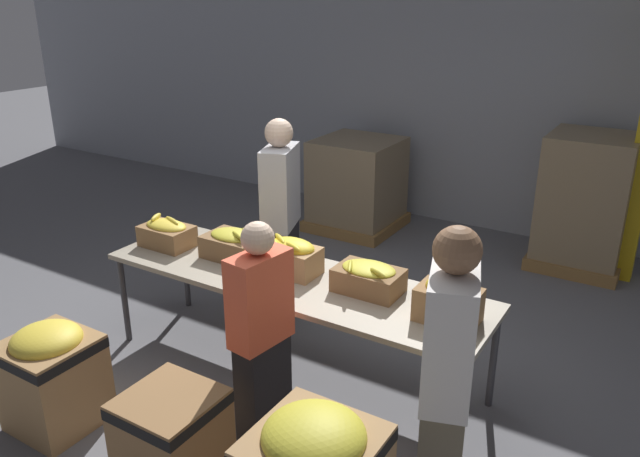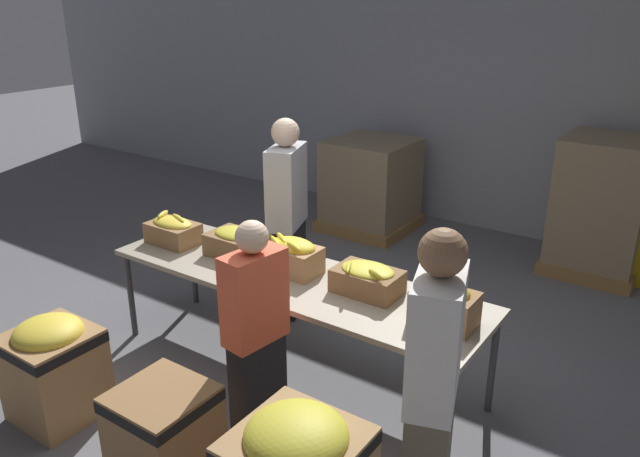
{
  "view_description": "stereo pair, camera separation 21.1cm",
  "coord_description": "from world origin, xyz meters",
  "views": [
    {
      "loc": [
        2.36,
        -3.42,
        2.78
      ],
      "look_at": [
        0.21,
        0.05,
        1.2
      ],
      "focal_mm": 35.0,
      "sensor_mm": 36.0,
      "label": 1
    },
    {
      "loc": [
        2.53,
        -3.31,
        2.78
      ],
      "look_at": [
        0.21,
        0.05,
        1.2
      ],
      "focal_mm": 35.0,
      "sensor_mm": 36.0,
      "label": 2
    }
  ],
  "objects": [
    {
      "name": "pallet_stack_1",
      "position": [
        -1.08,
        3.01,
        0.54
      ],
      "size": [
        1.02,
        1.02,
        1.11
      ],
      "color": "olive",
      "rests_on": "ground_plane"
    },
    {
      "name": "banana_box_4",
      "position": [
        1.2,
        -0.01,
        0.94
      ],
      "size": [
        0.4,
        0.28,
        0.3
      ],
      "color": "olive",
      "rests_on": "sorting_table"
    },
    {
      "name": "pallet_stack_0",
      "position": [
        1.48,
        3.25,
        0.7
      ],
      "size": [
        0.92,
        0.92,
        1.42
      ],
      "color": "olive",
      "rests_on": "ground_plane"
    },
    {
      "name": "banana_box_3",
      "position": [
        0.58,
        0.09,
        0.9
      ],
      "size": [
        0.47,
        0.33,
        0.23
      ],
      "color": "olive",
      "rests_on": "sorting_table"
    },
    {
      "name": "sorting_table",
      "position": [
        0.0,
        0.0,
        0.75
      ],
      "size": [
        2.99,
        0.85,
        0.8
      ],
      "color": "#9E937F",
      "rests_on": "ground_plane"
    },
    {
      "name": "banana_box_2",
      "position": [
        -0.05,
        0.06,
        0.94
      ],
      "size": [
        0.41,
        0.27,
        0.29
      ],
      "color": "tan",
      "rests_on": "sorting_table"
    },
    {
      "name": "ground_plane",
      "position": [
        0.0,
        0.0,
        0.0
      ],
      "size": [
        30.0,
        30.0,
        0.0
      ],
      "primitive_type": "plane",
      "color": "slate"
    },
    {
      "name": "banana_box_1",
      "position": [
        -0.6,
        0.07,
        0.91
      ],
      "size": [
        0.45,
        0.32,
        0.25
      ],
      "color": "olive",
      "rests_on": "sorting_table"
    },
    {
      "name": "volunteer_0",
      "position": [
        1.5,
        -0.81,
        0.87
      ],
      "size": [
        0.37,
        0.52,
        1.76
      ],
      "rotation": [
        0.0,
        0.0,
        1.88
      ],
      "color": "#6B604C",
      "rests_on": "ground_plane"
    },
    {
      "name": "volunteer_1",
      "position": [
        0.26,
        -0.73,
        0.75
      ],
      "size": [
        0.26,
        0.43,
        1.51
      ],
      "rotation": [
        0.0,
        0.0,
        1.44
      ],
      "color": "black",
      "rests_on": "ground_plane"
    },
    {
      "name": "donation_bin_0",
      "position": [
        -1.0,
        -1.37,
        0.39
      ],
      "size": [
        0.54,
        0.54,
        0.74
      ],
      "color": "#A37A4C",
      "rests_on": "ground_plane"
    },
    {
      "name": "wall_back",
      "position": [
        0.0,
        3.85,
        2.0
      ],
      "size": [
        16.0,
        0.08,
        4.0
      ],
      "color": "#9399A3",
      "rests_on": "ground_plane"
    },
    {
      "name": "banana_box_0",
      "position": [
        -1.21,
        -0.04,
        0.91
      ],
      "size": [
        0.42,
        0.28,
        0.25
      ],
      "color": "olive",
      "rests_on": "sorting_table"
    },
    {
      "name": "donation_bin_1",
      "position": [
        0.08,
        -1.37,
        0.34
      ],
      "size": [
        0.52,
        0.52,
        0.62
      ],
      "color": "olive",
      "rests_on": "ground_plane"
    },
    {
      "name": "volunteer_2",
      "position": [
        -0.61,
        0.73,
        0.89
      ],
      "size": [
        0.39,
        0.53,
        1.79
      ],
      "rotation": [
        0.0,
        0.0,
        -1.22
      ],
      "color": "black",
      "rests_on": "ground_plane"
    }
  ]
}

